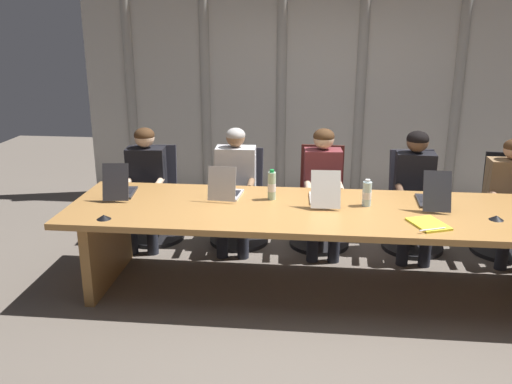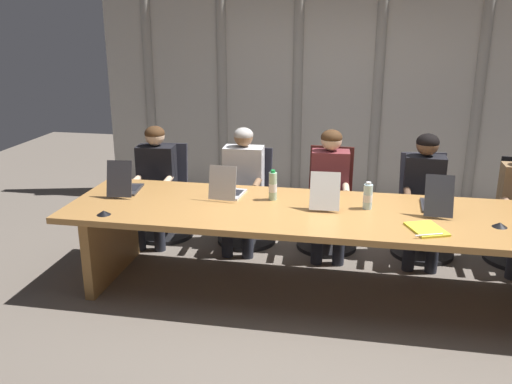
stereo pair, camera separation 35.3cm
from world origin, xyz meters
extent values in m
plane|color=#6B6056|center=(0.00, 0.00, 0.00)|extent=(11.68, 11.68, 0.00)
cube|color=#B77F42|center=(0.00, 0.00, 0.71)|extent=(4.21, 1.13, 0.05)
cube|color=black|center=(0.00, 0.00, 0.64)|extent=(3.58, 0.10, 0.06)
cube|color=olive|center=(-1.86, 0.00, 0.34)|extent=(0.08, 0.96, 0.68)
cube|color=beige|center=(0.00, 2.47, 1.33)|extent=(5.84, 0.10, 2.66)
cylinder|color=#A39E96|center=(-2.37, 2.41, 1.33)|extent=(0.12, 0.12, 2.61)
cylinder|color=#A39E96|center=(-1.44, 2.41, 1.33)|extent=(0.12, 0.12, 2.61)
cylinder|color=#A39E96|center=(-0.52, 2.41, 1.33)|extent=(0.12, 0.12, 2.61)
cylinder|color=#A39E96|center=(0.42, 2.41, 1.33)|extent=(0.12, 0.12, 2.61)
cylinder|color=#A39E96|center=(1.53, 2.41, 1.33)|extent=(0.12, 0.12, 2.61)
cube|color=#2D2D33|center=(-1.77, 0.22, 0.74)|extent=(0.25, 0.35, 0.02)
cube|color=black|center=(-1.77, 0.24, 0.75)|extent=(0.20, 0.20, 0.00)
cube|color=#2D2D33|center=(-1.75, 0.01, 0.90)|extent=(0.22, 0.12, 0.30)
cube|color=black|center=(-1.75, 0.02, 0.90)|extent=(0.20, 0.10, 0.27)
cube|color=#BCBCC1|center=(-0.85, 0.26, 0.74)|extent=(0.26, 0.32, 0.02)
cube|color=black|center=(-0.85, 0.28, 0.75)|extent=(0.21, 0.18, 0.00)
cube|color=#BCBCC1|center=(-0.87, 0.08, 0.89)|extent=(0.24, 0.09, 0.28)
cube|color=black|center=(-0.86, 0.09, 0.89)|extent=(0.22, 0.07, 0.25)
cube|color=beige|center=(-0.02, 0.24, 0.74)|extent=(0.25, 0.33, 0.02)
cube|color=black|center=(-0.02, 0.26, 0.75)|extent=(0.21, 0.19, 0.00)
cube|color=beige|center=(-0.01, 0.01, 0.89)|extent=(0.24, 0.14, 0.29)
cube|color=black|center=(-0.01, 0.02, 0.89)|extent=(0.22, 0.12, 0.25)
cube|color=#2D2D33|center=(0.87, 0.26, 0.74)|extent=(0.23, 0.35, 0.02)
cube|color=black|center=(0.87, 0.28, 0.75)|extent=(0.19, 0.20, 0.00)
cube|color=#2D2D33|center=(0.86, 0.02, 0.90)|extent=(0.22, 0.14, 0.31)
cube|color=black|center=(0.86, 0.02, 0.90)|extent=(0.20, 0.12, 0.27)
cube|color=#2D2D38|center=(-1.73, 0.99, 0.43)|extent=(0.53, 0.53, 0.08)
cube|color=#2D2D38|center=(-1.75, 1.21, 0.70)|extent=(0.44, 0.16, 0.48)
cylinder|color=#262628|center=(-1.73, 0.99, 0.21)|extent=(0.05, 0.05, 0.35)
cylinder|color=black|center=(-1.73, 0.99, 0.02)|extent=(0.60, 0.60, 0.04)
cube|color=#2D2D38|center=(-0.85, 0.99, 0.43)|extent=(0.49, 0.49, 0.08)
cube|color=#2D2D38|center=(-0.84, 1.21, 0.70)|extent=(0.43, 0.13, 0.47)
cylinder|color=#262628|center=(-0.85, 0.99, 0.21)|extent=(0.05, 0.05, 0.35)
cylinder|color=black|center=(-0.85, 0.99, 0.02)|extent=(0.60, 0.60, 0.04)
cube|color=#511E19|center=(-0.03, 0.99, 0.43)|extent=(0.50, 0.50, 0.08)
cube|color=#511E19|center=(-0.02, 1.21, 0.72)|extent=(0.44, 0.14, 0.52)
cylinder|color=#262628|center=(-0.03, 0.99, 0.21)|extent=(0.05, 0.05, 0.35)
cylinder|color=black|center=(-0.03, 0.99, 0.02)|extent=(0.60, 0.60, 0.04)
cube|color=#2D2D38|center=(0.90, 0.99, 0.43)|extent=(0.54, 0.54, 0.08)
cube|color=#2D2D38|center=(0.86, 1.20, 0.71)|extent=(0.44, 0.18, 0.49)
cylinder|color=#262628|center=(0.90, 0.99, 0.21)|extent=(0.05, 0.05, 0.35)
cylinder|color=black|center=(0.90, 0.99, 0.02)|extent=(0.60, 0.60, 0.04)
cube|color=black|center=(-1.78, 0.97, 0.72)|extent=(0.39, 0.25, 0.50)
sphere|color=beige|center=(-1.78, 0.97, 1.07)|extent=(0.20, 0.20, 0.20)
ellipsoid|color=#472D19|center=(-1.78, 0.97, 1.10)|extent=(0.20, 0.20, 0.15)
cylinder|color=black|center=(-1.62, 0.98, 0.78)|extent=(0.08, 0.14, 0.27)
cylinder|color=beige|center=(-1.60, 0.77, 0.66)|extent=(0.09, 0.30, 0.06)
cylinder|color=black|center=(-1.94, 0.95, 0.78)|extent=(0.08, 0.14, 0.27)
cylinder|color=beige|center=(-1.92, 0.74, 0.66)|extent=(0.09, 0.30, 0.06)
cylinder|color=#262833|center=(-1.66, 0.78, 0.44)|extent=(0.17, 0.41, 0.13)
cylinder|color=#262833|center=(-1.65, 0.60, 0.22)|extent=(0.11, 0.11, 0.45)
cylinder|color=#262833|center=(-1.86, 0.76, 0.44)|extent=(0.17, 0.41, 0.13)
cylinder|color=#262833|center=(-1.84, 0.58, 0.22)|extent=(0.11, 0.11, 0.45)
cube|color=silver|center=(-0.87, 0.97, 0.73)|extent=(0.39, 0.23, 0.53)
sphere|color=#8C6647|center=(-0.87, 0.97, 1.10)|extent=(0.19, 0.19, 0.19)
ellipsoid|color=#B2ADA8|center=(-0.87, 0.97, 1.12)|extent=(0.19, 0.19, 0.14)
cylinder|color=silver|center=(-0.71, 0.97, 0.81)|extent=(0.07, 0.14, 0.27)
cylinder|color=#8C6647|center=(-0.70, 0.76, 0.69)|extent=(0.07, 0.30, 0.06)
cylinder|color=silver|center=(-1.03, 0.96, 0.81)|extent=(0.07, 0.14, 0.27)
cylinder|color=#8C6647|center=(-1.03, 0.75, 0.69)|extent=(0.07, 0.30, 0.06)
cylinder|color=#262833|center=(-0.76, 0.77, 0.44)|extent=(0.14, 0.40, 0.13)
cylinder|color=#262833|center=(-0.76, 0.59, 0.22)|extent=(0.11, 0.11, 0.45)
cylinder|color=#262833|center=(-0.96, 0.76, 0.44)|extent=(0.14, 0.40, 0.13)
cylinder|color=#262833|center=(-0.96, 0.58, 0.22)|extent=(0.11, 0.11, 0.45)
cube|color=brown|center=(-0.02, 0.97, 0.73)|extent=(0.37, 0.24, 0.53)
sphere|color=beige|center=(-0.02, 0.97, 1.10)|extent=(0.20, 0.20, 0.20)
ellipsoid|color=#472D19|center=(-0.02, 0.97, 1.12)|extent=(0.20, 0.20, 0.15)
cylinder|color=brown|center=(0.13, 0.98, 0.81)|extent=(0.08, 0.14, 0.27)
cylinder|color=beige|center=(0.14, 0.77, 0.69)|extent=(0.08, 0.30, 0.06)
cylinder|color=brown|center=(-0.17, 0.96, 0.81)|extent=(0.08, 0.14, 0.27)
cylinder|color=beige|center=(-0.16, 0.75, 0.69)|extent=(0.08, 0.30, 0.06)
cylinder|color=#262833|center=(0.09, 0.77, 0.44)|extent=(0.16, 0.41, 0.13)
cylinder|color=#262833|center=(0.10, 0.59, 0.22)|extent=(0.11, 0.11, 0.45)
cylinder|color=#262833|center=(-0.11, 0.76, 0.44)|extent=(0.16, 0.41, 0.13)
cylinder|color=#262833|center=(-0.10, 0.58, 0.22)|extent=(0.11, 0.11, 0.45)
cube|color=black|center=(0.85, 0.97, 0.73)|extent=(0.37, 0.24, 0.52)
sphere|color=brown|center=(0.85, 0.97, 1.09)|extent=(0.20, 0.20, 0.20)
ellipsoid|color=black|center=(0.85, 0.97, 1.12)|extent=(0.21, 0.21, 0.15)
cylinder|color=black|center=(1.00, 0.96, 0.79)|extent=(0.08, 0.14, 0.27)
cylinder|color=brown|center=(0.99, 0.75, 0.68)|extent=(0.08, 0.30, 0.06)
cylinder|color=black|center=(0.70, 0.97, 0.79)|extent=(0.08, 0.14, 0.27)
cylinder|color=brown|center=(0.69, 0.76, 0.68)|extent=(0.08, 0.30, 0.06)
cylinder|color=#262833|center=(0.94, 0.76, 0.44)|extent=(0.15, 0.41, 0.13)
cylinder|color=#262833|center=(0.94, 0.58, 0.22)|extent=(0.11, 0.11, 0.45)
cylinder|color=#262833|center=(0.74, 0.77, 0.44)|extent=(0.15, 0.41, 0.13)
cylinder|color=#262833|center=(0.74, 0.59, 0.22)|extent=(0.11, 0.11, 0.45)
cylinder|color=olive|center=(1.56, 0.97, 0.75)|extent=(0.07, 0.14, 0.27)
cylinder|color=tan|center=(1.55, 0.76, 0.63)|extent=(0.07, 0.30, 0.06)
cylinder|color=#ADD1B2|center=(-0.46, 0.20, 0.85)|extent=(0.07, 0.07, 0.24)
cylinder|color=white|center=(-0.46, 0.20, 0.84)|extent=(0.07, 0.07, 0.07)
cylinder|color=green|center=(-0.46, 0.20, 0.98)|extent=(0.04, 0.04, 0.02)
cylinder|color=silver|center=(0.33, 0.11, 0.83)|extent=(0.07, 0.07, 0.20)
cylinder|color=white|center=(0.33, 0.11, 0.82)|extent=(0.07, 0.07, 0.06)
cylinder|color=white|center=(0.33, 0.11, 0.94)|extent=(0.04, 0.04, 0.02)
cone|color=black|center=(-1.70, -0.42, 0.75)|extent=(0.11, 0.11, 0.03)
cone|color=black|center=(1.28, -0.12, 0.75)|extent=(0.11, 0.11, 0.03)
cube|color=yellow|center=(0.75, -0.29, 0.74)|extent=(0.32, 0.36, 0.02)
cylinder|color=silver|center=(0.75, -0.43, 0.75)|extent=(0.20, 0.09, 0.01)
camera|label=1|loc=(-0.14, -4.19, 2.19)|focal=38.41mm
camera|label=2|loc=(0.21, -4.14, 2.19)|focal=38.41mm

